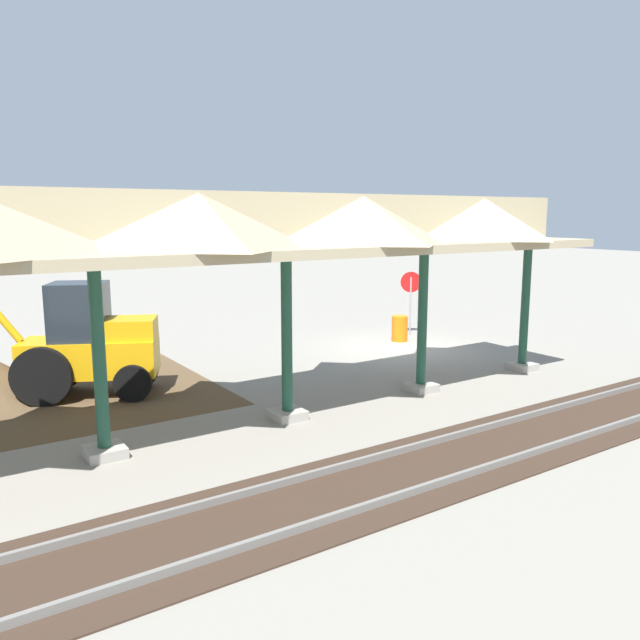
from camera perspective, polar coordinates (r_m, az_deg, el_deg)
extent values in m
plane|color=gray|center=(21.15, 7.22, -2.55)|extent=(120.00, 120.00, 0.00)
cube|color=brown|center=(16.97, -24.09, -6.40)|extent=(8.17, 7.00, 0.01)
cube|color=#9E998E|center=(19.00, 17.96, -4.06)|extent=(0.70, 0.70, 0.20)
cylinder|color=#1E4C38|center=(18.68, 18.23, 1.02)|extent=(0.24, 0.24, 3.60)
cube|color=#9E998E|center=(16.17, 9.17, -6.08)|extent=(0.70, 0.70, 0.20)
cylinder|color=#1E4C38|center=(15.79, 9.34, -0.13)|extent=(0.24, 0.24, 3.60)
cube|color=#9E998E|center=(13.89, -2.99, -8.61)|extent=(0.70, 0.70, 0.20)
cylinder|color=#1E4C38|center=(13.46, -3.06, -1.72)|extent=(0.24, 0.24, 3.60)
cube|color=#9E998E|center=(12.48, -19.07, -11.31)|extent=(0.70, 0.70, 0.20)
cylinder|color=#1E4C38|center=(11.99, -19.52, -3.69)|extent=(0.24, 0.24, 3.60)
cube|color=tan|center=(12.33, -11.08, 5.98)|extent=(20.91, 3.20, 0.20)
cube|color=tan|center=(12.31, -11.18, 9.00)|extent=(20.91, 0.20, 1.10)
pyramid|color=tan|center=(16.98, 14.52, 9.02)|extent=(3.55, 3.20, 1.10)
pyramid|color=tan|center=(14.29, 3.75, 9.23)|extent=(3.55, 3.20, 1.10)
pyramid|color=tan|center=(12.31, -11.18, 9.00)|extent=(3.55, 3.20, 1.10)
cube|color=slate|center=(16.55, 23.86, -6.52)|extent=(60.00, 0.08, 0.15)
cube|color=#38281E|center=(16.22, 25.99, -7.22)|extent=(60.00, 2.58, 0.03)
cylinder|color=gray|center=(23.24, 8.26, 1.25)|extent=(0.06, 0.06, 2.17)
cylinder|color=red|center=(23.12, 8.32, 3.45)|extent=(0.64, 0.47, 0.76)
cube|color=orange|center=(16.40, -20.24, -3.20)|extent=(3.45, 2.56, 0.90)
cube|color=#1E262D|center=(16.24, -21.17, 0.75)|extent=(1.68, 1.62, 1.40)
cube|color=orange|center=(16.07, -16.82, -0.72)|extent=(1.51, 1.48, 0.50)
cylinder|color=black|center=(17.36, -22.79, -3.58)|extent=(1.39, 0.88, 1.40)
cylinder|color=black|center=(16.03, -24.09, -4.74)|extent=(1.39, 0.88, 1.40)
cylinder|color=black|center=(16.94, -16.07, -4.38)|extent=(0.94, 0.66, 0.90)
cylinder|color=black|center=(15.70, -16.73, -5.53)|extent=(0.94, 0.66, 0.90)
cylinder|color=orange|center=(22.22, 7.29, -0.78)|extent=(0.56, 0.56, 0.90)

